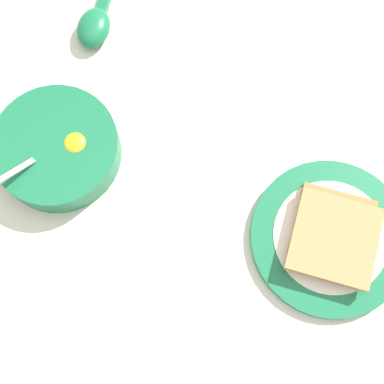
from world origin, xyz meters
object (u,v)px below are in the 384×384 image
(egg_bowl, at_px, (57,149))
(toast_sandwich, at_px, (333,235))
(soup_spoon, at_px, (95,22))
(toast_plate, at_px, (330,237))

(egg_bowl, height_order, toast_sandwich, egg_bowl)
(egg_bowl, bearing_deg, soup_spoon, -28.67)
(toast_sandwich, bearing_deg, egg_bowl, 54.58)
(egg_bowl, distance_m, toast_sandwich, 0.38)
(toast_sandwich, xyz_separation_m, soup_spoon, (0.40, 0.21, -0.01))
(egg_bowl, height_order, soup_spoon, egg_bowl)
(toast_plate, distance_m, toast_sandwich, 0.02)
(egg_bowl, xyz_separation_m, soup_spoon, (0.18, -0.10, -0.01))
(egg_bowl, distance_m, soup_spoon, 0.20)
(toast_plate, height_order, soup_spoon, soup_spoon)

